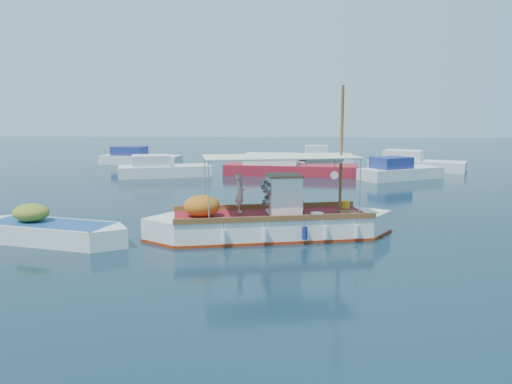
{
  "coord_description": "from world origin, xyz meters",
  "views": [
    {
      "loc": [
        0.38,
        -17.75,
        4.64
      ],
      "look_at": [
        -0.7,
        0.0,
        1.82
      ],
      "focal_mm": 35.0,
      "sensor_mm": 36.0,
      "label": 1
    }
  ],
  "objects": [
    {
      "name": "dinghy",
      "position": [
        -8.22,
        -0.56,
        0.33
      ],
      "size": [
        6.24,
        2.86,
        1.57
      ],
      "rotation": [
        0.0,
        0.0,
        -0.24
      ],
      "color": "white",
      "rests_on": "ground"
    },
    {
      "name": "bg_boat_far_n",
      "position": [
        3.85,
        29.86,
        0.49
      ],
      "size": [
        5.18,
        2.04,
        1.8
      ],
      "rotation": [
        0.0,
        0.0,
        0.01
      ],
      "color": "silver",
      "rests_on": "ground"
    },
    {
      "name": "bg_boat_far_w",
      "position": [
        -13.21,
        27.28,
        0.49
      ],
      "size": [
        7.47,
        3.11,
        1.8
      ],
      "rotation": [
        0.0,
        0.0,
        -0.11
      ],
      "color": "silver",
      "rests_on": "ground"
    },
    {
      "name": "fishing_caique",
      "position": [
        -0.23,
        0.64,
        0.51
      ],
      "size": [
        9.38,
        4.04,
        5.86
      ],
      "rotation": [
        0.0,
        0.0,
        0.22
      ],
      "color": "white",
      "rests_on": "ground"
    },
    {
      "name": "bg_boat_nw",
      "position": [
        -8.77,
        18.31,
        0.49
      ],
      "size": [
        7.08,
        4.32,
        1.8
      ],
      "rotation": [
        0.0,
        0.0,
        0.31
      ],
      "color": "silver",
      "rests_on": "ground"
    },
    {
      "name": "bg_boat_ne",
      "position": [
        8.37,
        17.94,
        0.49
      ],
      "size": [
        6.44,
        5.04,
        1.8
      ],
      "rotation": [
        0.0,
        0.0,
        0.53
      ],
      "color": "silver",
      "rests_on": "ground"
    },
    {
      "name": "ground",
      "position": [
        0.0,
        0.0,
        0.0
      ],
      "size": [
        160.0,
        160.0,
        0.0
      ],
      "primitive_type": "plane",
      "color": "black",
      "rests_on": "ground"
    },
    {
      "name": "bg_boat_n",
      "position": [
        0.42,
        19.91,
        0.49
      ],
      "size": [
        10.19,
        3.83,
        1.8
      ],
      "rotation": [
        0.0,
        0.0,
        -0.11
      ],
      "color": "maroon",
      "rests_on": "ground"
    },
    {
      "name": "bg_boat_e",
      "position": [
        10.86,
        23.79,
        0.49
      ],
      "size": [
        7.92,
        5.33,
        1.8
      ],
      "rotation": [
        0.0,
        0.0,
        -0.4
      ],
      "color": "silver",
      "rests_on": "ground"
    }
  ]
}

